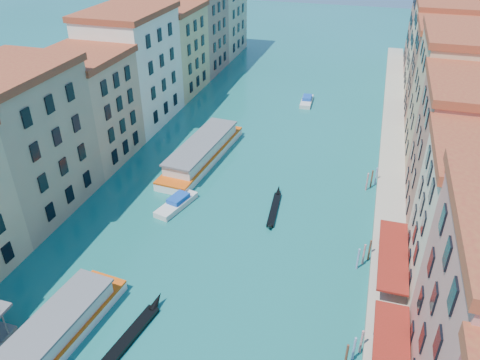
% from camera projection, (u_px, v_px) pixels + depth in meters
% --- Properties ---
extents(left_bank_palazzos, '(12.80, 128.40, 21.00)m').
position_uv_depth(left_bank_palazzos, '(116.00, 82.00, 81.82)').
color(left_bank_palazzos, beige).
rests_on(left_bank_palazzos, ground).
extents(right_bank_palazzos, '(12.80, 128.40, 21.00)m').
position_uv_depth(right_bank_palazzos, '(459.00, 118.00, 68.49)').
color(right_bank_palazzos, '#A13A36').
rests_on(right_bank_palazzos, ground).
extents(quay, '(4.00, 140.00, 1.00)m').
position_uv_depth(quay, '(391.00, 165.00, 75.20)').
color(quay, '#ADA38B').
rests_on(quay, ground).
extents(mooring_poles_right, '(1.44, 54.24, 3.20)m').
position_uv_depth(mooring_poles_right, '(356.00, 327.00, 45.74)').
color(mooring_poles_right, '#572E1E').
rests_on(mooring_poles_right, ground).
extents(vaporetto_near, '(6.50, 20.28, 2.96)m').
position_uv_depth(vaporetto_near, '(46.00, 342.00, 44.18)').
color(vaporetto_near, white).
rests_on(vaporetto_near, ground).
extents(vaporetto_far, '(7.15, 23.33, 3.42)m').
position_uv_depth(vaporetto_far, '(202.00, 151.00, 77.05)').
color(vaporetto_far, white).
rests_on(vaporetto_far, ground).
extents(gondola_fore, '(3.16, 13.50, 2.70)m').
position_uv_depth(gondola_fore, '(123.00, 342.00, 45.20)').
color(gondola_fore, black).
rests_on(gondola_fore, ground).
extents(gondola_far, '(1.74, 10.72, 1.52)m').
position_uv_depth(gondola_far, '(274.00, 208.00, 65.14)').
color(gondola_far, black).
rests_on(gondola_far, ground).
extents(motorboat_mid, '(4.06, 7.64, 1.51)m').
position_uv_depth(motorboat_mid, '(177.00, 203.00, 65.68)').
color(motorboat_mid, silver).
rests_on(motorboat_mid, ground).
extents(motorboat_far, '(2.50, 7.01, 1.43)m').
position_uv_depth(motorboat_far, '(307.00, 101.00, 99.17)').
color(motorboat_far, beige).
rests_on(motorboat_far, ground).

